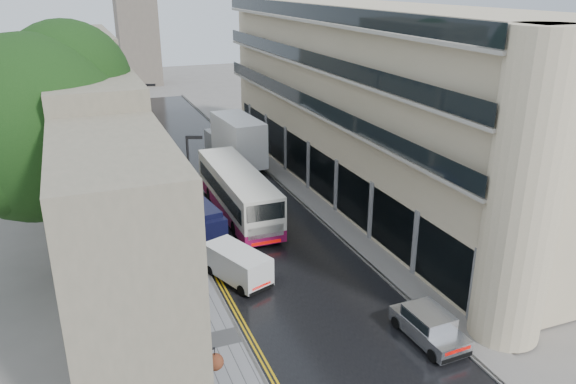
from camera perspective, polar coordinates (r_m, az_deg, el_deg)
road at (r=42.61m, az=-5.48°, el=-0.96°), size 9.00×85.00×0.02m
left_sidewalk at (r=41.53m, az=-13.25°, el=-1.96°), size 2.70×85.00×0.12m
right_sidewalk at (r=44.24m, az=1.24°, el=0.04°), size 1.80×85.00×0.12m
old_shop_row at (r=41.83m, az=-19.35°, el=6.17°), size 4.50×56.00×12.00m
modern_block at (r=43.09m, az=8.20°, el=8.89°), size 8.00×40.00×14.00m
tree_near at (r=31.96m, az=-23.98°, el=3.01°), size 10.56×10.56×13.89m
tree_far at (r=44.72m, az=-23.12°, el=6.86°), size 9.24×9.24×12.46m
cream_bus at (r=36.32m, az=-5.51°, el=-2.09°), size 2.75×12.06×3.29m
white_lorry at (r=46.99m, az=-5.96°, el=4.22°), size 3.35×9.31×4.80m
silver_hatchback at (r=26.09m, az=14.63°, el=-14.97°), size 1.93×4.07×1.50m
white_van at (r=29.88m, az=-4.72°, el=-8.89°), size 3.16×4.54×1.89m
navy_van at (r=35.04m, az=-9.14°, el=-4.02°), size 2.41×4.74×2.31m
pedestrian at (r=35.52m, az=-11.57°, el=-3.93°), size 0.85×0.68×2.02m
lamp_post_near at (r=31.54m, az=-9.81°, el=-1.28°), size 0.89×0.51×7.83m
lamp_post_far at (r=46.53m, az=-13.95°, el=5.71°), size 0.92×0.46×7.98m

